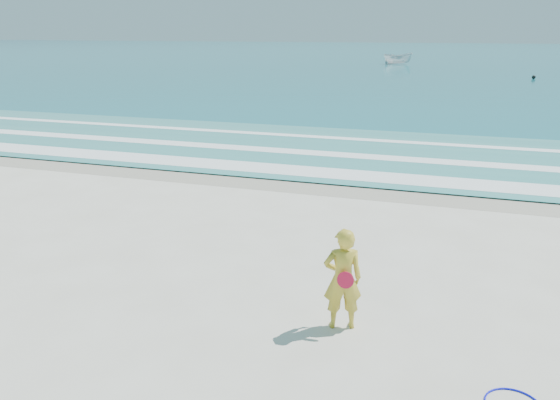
% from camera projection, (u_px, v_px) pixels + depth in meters
% --- Properties ---
extents(ground, '(400.00, 400.00, 0.00)m').
position_uv_depth(ground, '(207.00, 326.00, 9.06)').
color(ground, silver).
rests_on(ground, ground).
extents(wet_sand, '(400.00, 2.40, 0.00)m').
position_uv_depth(wet_sand, '(329.00, 185.00, 17.23)').
color(wet_sand, '#B2A893').
rests_on(wet_sand, ground).
extents(ocean, '(400.00, 190.00, 0.04)m').
position_uv_depth(ocean, '(442.00, 55.00, 104.38)').
color(ocean, '#19727F').
rests_on(ocean, ground).
extents(shallow, '(400.00, 10.00, 0.01)m').
position_uv_depth(shallow, '(357.00, 152.00, 21.75)').
color(shallow, '#59B7AD').
rests_on(shallow, ocean).
extents(foam_near, '(400.00, 1.40, 0.01)m').
position_uv_depth(foam_near, '(338.00, 174.00, 18.39)').
color(foam_near, white).
rests_on(foam_near, shallow).
extents(foam_mid, '(400.00, 0.90, 0.01)m').
position_uv_depth(foam_mid, '(354.00, 156.00, 21.02)').
color(foam_mid, white).
rests_on(foam_mid, shallow).
extents(foam_far, '(400.00, 0.60, 0.01)m').
position_uv_depth(foam_far, '(367.00, 140.00, 24.02)').
color(foam_far, white).
rests_on(foam_far, shallow).
extents(boat, '(4.30, 2.85, 1.55)m').
position_uv_depth(boat, '(398.00, 58.00, 75.71)').
color(boat, silver).
rests_on(boat, ocean).
extents(buoy, '(0.37, 0.37, 0.37)m').
position_uv_depth(buoy, '(534.00, 77.00, 53.40)').
color(buoy, black).
rests_on(buoy, ocean).
extents(woman, '(0.73, 0.60, 1.73)m').
position_uv_depth(woman, '(343.00, 279.00, 8.79)').
color(woman, gold).
rests_on(woman, ground).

